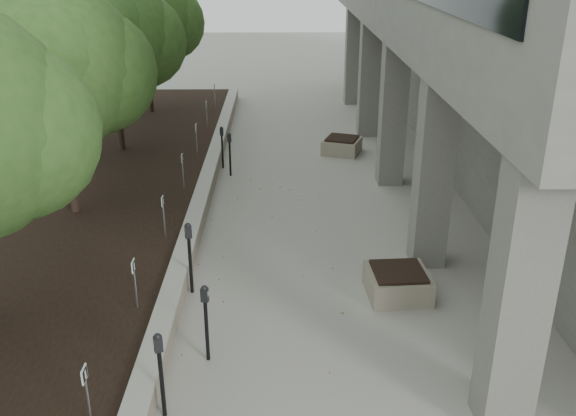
{
  "coord_description": "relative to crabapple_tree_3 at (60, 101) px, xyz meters",
  "views": [
    {
      "loc": [
        0.22,
        -6.26,
        6.42
      ],
      "look_at": [
        0.39,
        6.46,
        1.09
      ],
      "focal_mm": 39.26,
      "sensor_mm": 36.0,
      "label": 1
    }
  ],
  "objects": [
    {
      "name": "berry_scatter",
      "position": [
        4.7,
        -3.0,
        -3.11
      ],
      "size": [
        3.3,
        14.1,
        0.02
      ],
      "primitive_type": null,
      "color": "maroon",
      "rests_on": "ground"
    },
    {
      "name": "planter_front",
      "position": [
        7.33,
        -3.43,
        -2.84
      ],
      "size": [
        1.25,
        1.25,
        0.55
      ],
      "primitive_type": null,
      "rotation": [
        0.0,
        0.0,
        0.06
      ],
      "color": "gray",
      "rests_on": "ground"
    },
    {
      "name": "retaining_wall",
      "position": [
        2.97,
        1.0,
        -2.87
      ],
      "size": [
        0.39,
        26.0,
        0.5
      ],
      "primitive_type": null,
      "color": "gray",
      "rests_on": "ground"
    },
    {
      "name": "parking_sign_5",
      "position": [
        2.45,
        1.5,
        -2.24
      ],
      "size": [
        0.04,
        0.22,
        0.96
      ],
      "primitive_type": null,
      "color": "black",
      "rests_on": "planting_bed"
    },
    {
      "name": "parking_sign_7",
      "position": [
        2.45,
        7.5,
        -2.24
      ],
      "size": [
        0.04,
        0.22,
        0.96
      ],
      "primitive_type": null,
      "color": "black",
      "rests_on": "planting_bed"
    },
    {
      "name": "parking_sign_2",
      "position": [
        2.45,
        -7.5,
        -2.24
      ],
      "size": [
        0.04,
        0.22,
        0.96
      ],
      "primitive_type": null,
      "color": "black",
      "rests_on": "planting_bed"
    },
    {
      "name": "parking_sign_6",
      "position": [
        2.45,
        4.5,
        -2.24
      ],
      "size": [
        0.04,
        0.22,
        0.96
      ],
      "primitive_type": null,
      "color": "black",
      "rests_on": "planting_bed"
    },
    {
      "name": "crabapple_tree_4",
      "position": [
        0.0,
        5.0,
        0.0
      ],
      "size": [
        4.6,
        4.0,
        5.44
      ],
      "primitive_type": null,
      "color": "#2E531F",
      "rests_on": "planting_bed"
    },
    {
      "name": "parking_sign_4",
      "position": [
        2.45,
        -1.5,
        -2.24
      ],
      "size": [
        0.04,
        0.22,
        0.96
      ],
      "primitive_type": null,
      "color": "black",
      "rests_on": "planting_bed"
    },
    {
      "name": "parking_sign_3",
      "position": [
        2.45,
        -4.5,
        -2.24
      ],
      "size": [
        0.04,
        0.22,
        0.96
      ],
      "primitive_type": null,
      "color": "black",
      "rests_on": "planting_bed"
    },
    {
      "name": "planting_bed",
      "position": [
        -0.7,
        1.0,
        -2.92
      ],
      "size": [
        7.0,
        26.0,
        0.4
      ],
      "primitive_type": "cube",
      "color": "black",
      "rests_on": "ground"
    },
    {
      "name": "parking_meter_5",
      "position": [
        3.25,
        4.29,
        -2.45
      ],
      "size": [
        0.14,
        0.1,
        1.33
      ],
      "primitive_type": null,
      "rotation": [
        0.0,
        0.0,
        0.08
      ],
      "color": "black",
      "rests_on": "ground"
    },
    {
      "name": "crabapple_tree_5",
      "position": [
        0.0,
        10.0,
        0.0
      ],
      "size": [
        4.6,
        4.0,
        5.44
      ],
      "primitive_type": null,
      "color": "#2E531F",
      "rests_on": "planting_bed"
    },
    {
      "name": "parking_meter_2",
      "position": [
        3.8,
        -5.49,
        -2.41
      ],
      "size": [
        0.16,
        0.13,
        1.42
      ],
      "primitive_type": null,
      "rotation": [
        0.0,
        0.0,
        -0.22
      ],
      "color": "black",
      "rests_on": "ground"
    },
    {
      "name": "crabapple_tree_3",
      "position": [
        0.0,
        0.0,
        0.0
      ],
      "size": [
        4.6,
        4.0,
        5.44
      ],
      "primitive_type": null,
      "color": "#2E531F",
      "rests_on": "planting_bed"
    },
    {
      "name": "parking_meter_4",
      "position": [
        3.54,
        3.6,
        -2.46
      ],
      "size": [
        0.14,
        0.11,
        1.33
      ],
      "primitive_type": null,
      "rotation": [
        0.0,
        0.0,
        -0.12
      ],
      "color": "black",
      "rests_on": "ground"
    },
    {
      "name": "parking_sign_8",
      "position": [
        2.45,
        10.5,
        -2.24
      ],
      "size": [
        0.04,
        0.22,
        0.96
      ],
      "primitive_type": null,
      "color": "black",
      "rests_on": "planting_bed"
    },
    {
      "name": "parking_meter_1",
      "position": [
        3.3,
        -6.84,
        -2.4
      ],
      "size": [
        0.17,
        0.15,
        1.43
      ],
      "primitive_type": null,
      "rotation": [
        0.0,
        0.0,
        0.37
      ],
      "color": "black",
      "rests_on": "ground"
    },
    {
      "name": "planter_back",
      "position": [
        7.08,
        5.79,
        -2.85
      ],
      "size": [
        1.46,
        1.46,
        0.53
      ],
      "primitive_type": null,
      "rotation": [
        0.0,
        0.0,
        -0.34
      ],
      "color": "gray",
      "rests_on": "ground"
    },
    {
      "name": "parking_meter_3",
      "position": [
        3.25,
        -3.27,
        -2.36
      ],
      "size": [
        0.17,
        0.14,
        1.52
      ],
      "primitive_type": null,
      "rotation": [
        0.0,
        0.0,
        0.28
      ],
      "color": "black",
      "rests_on": "ground"
    }
  ]
}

